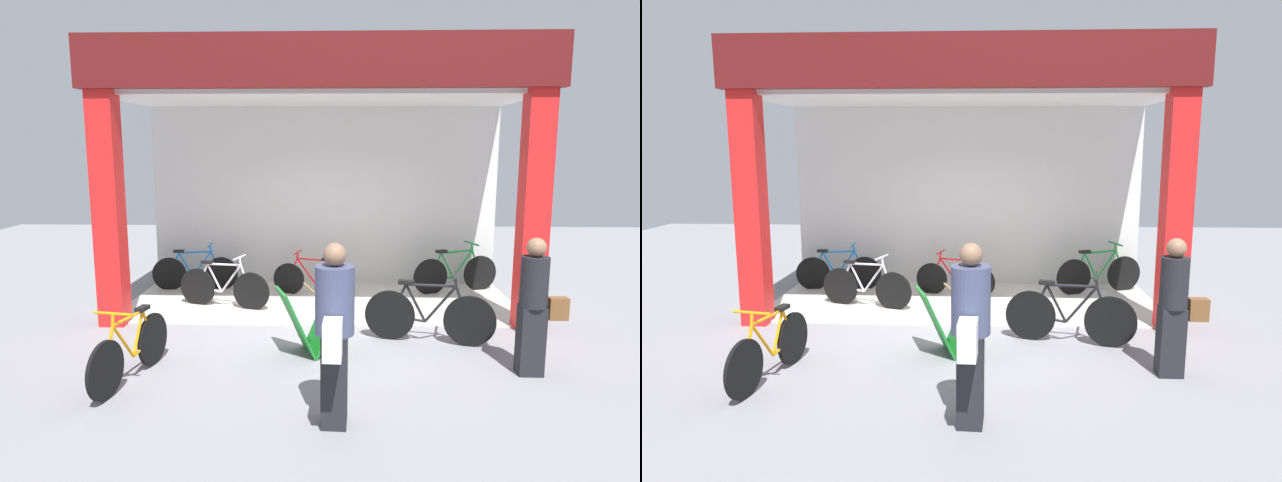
{
  "view_description": "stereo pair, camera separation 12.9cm",
  "coord_description": "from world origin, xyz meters",
  "views": [
    {
      "loc": [
        0.29,
        -7.84,
        2.6
      ],
      "look_at": [
        0.0,
        0.66,
        1.15
      ],
      "focal_mm": 31.33,
      "sensor_mm": 36.0,
      "label": 1
    },
    {
      "loc": [
        0.42,
        -7.83,
        2.6
      ],
      "look_at": [
        0.0,
        0.66,
        1.15
      ],
      "focal_mm": 31.33,
      "sensor_mm": 36.0,
      "label": 2
    }
  ],
  "objects": [
    {
      "name": "bicycle_parked_1",
      "position": [
        -2.02,
        -1.99,
        0.35
      ],
      "size": [
        0.44,
        1.58,
        0.88
      ],
      "color": "black",
      "rests_on": "ground"
    },
    {
      "name": "bicycle_inside_2",
      "position": [
        2.38,
        1.96,
        0.36
      ],
      "size": [
        1.57,
        0.6,
        0.9
      ],
      "color": "black",
      "rests_on": "ground"
    },
    {
      "name": "bicycle_inside_3",
      "position": [
        -2.33,
        1.99,
        0.34
      ],
      "size": [
        1.54,
        0.42,
        0.85
      ],
      "color": "black",
      "rests_on": "ground"
    },
    {
      "name": "bicycle_inside_0",
      "position": [
        -0.16,
        1.64,
        0.31
      ],
      "size": [
        1.4,
        0.44,
        0.79
      ],
      "color": "black",
      "rests_on": "ground"
    },
    {
      "name": "bicycle_inside_1",
      "position": [
        -1.57,
        0.87,
        0.35
      ],
      "size": [
        1.53,
        0.52,
        0.87
      ],
      "color": "black",
      "rests_on": "ground"
    },
    {
      "name": "ground_plane",
      "position": [
        0.0,
        0.0,
        0.0
      ],
      "size": [
        20.77,
        20.77,
        0.0
      ],
      "primitive_type": "plane",
      "color": "gray",
      "rests_on": "ground"
    },
    {
      "name": "pedestrian_2",
      "position": [
        2.51,
        -1.65,
        0.81
      ],
      "size": [
        0.54,
        0.31,
        1.6
      ],
      "color": "black",
      "rests_on": "ground"
    },
    {
      "name": "sandwich_board_sign",
      "position": [
        -0.06,
        -1.09,
        0.43
      ],
      "size": [
        0.91,
        0.77,
        0.86
      ],
      "color": "#197226",
      "rests_on": "ground"
    },
    {
      "name": "shop_facade",
      "position": [
        0.0,
        1.46,
        2.21
      ],
      "size": [
        6.58,
        2.93,
        4.08
      ],
      "color": "beige",
      "rests_on": "ground"
    },
    {
      "name": "bicycle_parked_0",
      "position": [
        1.49,
        -0.64,
        0.38
      ],
      "size": [
        1.69,
        0.52,
        0.95
      ],
      "color": "black",
      "rests_on": "ground"
    },
    {
      "name": "pedestrian_0",
      "position": [
        0.26,
        -2.93,
        0.91
      ],
      "size": [
        0.38,
        0.67,
        1.74
      ],
      "color": "black",
      "rests_on": "ground"
    }
  ]
}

